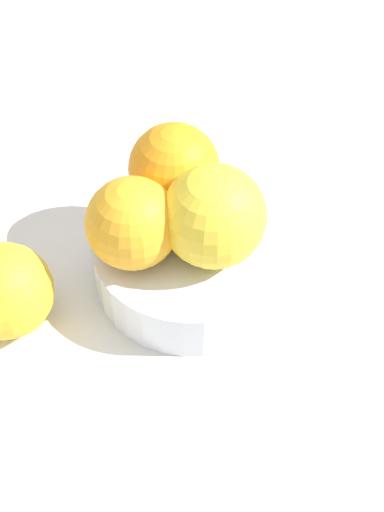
{
  "coord_description": "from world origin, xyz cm",
  "views": [
    {
      "loc": [
        -38.92,
        12.3,
        49.61
      ],
      "look_at": [
        0.0,
        0.0,
        2.71
      ],
      "focal_mm": 52.5,
      "sensor_mm": 36.0,
      "label": 1
    }
  ],
  "objects_px": {
    "orange_in_bowl_0": "(214,216)",
    "orange_in_bowl_1": "(131,220)",
    "orange_in_bowl_2": "(174,169)",
    "fruit_bowl": "(192,260)",
    "orange_loose_0": "(5,292)"
  },
  "relations": [
    {
      "from": "orange_in_bowl_1",
      "to": "orange_loose_0",
      "type": "height_order",
      "value": "orange_in_bowl_1"
    },
    {
      "from": "orange_loose_0",
      "to": "orange_in_bowl_1",
      "type": "bearing_deg",
      "value": -87.35
    },
    {
      "from": "fruit_bowl",
      "to": "orange_in_bowl_2",
      "type": "xyz_separation_m",
      "value": [
        0.05,
        0.0,
        0.06
      ]
    },
    {
      "from": "orange_in_bowl_1",
      "to": "orange_in_bowl_2",
      "type": "height_order",
      "value": "orange_in_bowl_2"
    },
    {
      "from": "orange_in_bowl_0",
      "to": "orange_in_bowl_1",
      "type": "distance_m",
      "value": 0.06
    },
    {
      "from": "orange_in_bowl_2",
      "to": "fruit_bowl",
      "type": "bearing_deg",
      "value": -179.72
    },
    {
      "from": "fruit_bowl",
      "to": "orange_in_bowl_1",
      "type": "distance_m",
      "value": 0.08
    },
    {
      "from": "fruit_bowl",
      "to": "orange_in_bowl_0",
      "type": "distance_m",
      "value": 0.07
    },
    {
      "from": "orange_in_bowl_1",
      "to": "orange_in_bowl_2",
      "type": "xyz_separation_m",
      "value": [
        0.04,
        -0.05,
        0.0
      ]
    },
    {
      "from": "fruit_bowl",
      "to": "orange_in_bowl_0",
      "type": "xyz_separation_m",
      "value": [
        -0.02,
        -0.01,
        0.06
      ]
    },
    {
      "from": "orange_in_bowl_1",
      "to": "fruit_bowl",
      "type": "bearing_deg",
      "value": -94.72
    },
    {
      "from": "fruit_bowl",
      "to": "orange_loose_0",
      "type": "height_order",
      "value": "orange_loose_0"
    },
    {
      "from": "fruit_bowl",
      "to": "orange_loose_0",
      "type": "xyz_separation_m",
      "value": [
        -0.0,
        0.15,
        0.02
      ]
    },
    {
      "from": "orange_in_bowl_1",
      "to": "orange_in_bowl_2",
      "type": "relative_size",
      "value": 0.96
    },
    {
      "from": "fruit_bowl",
      "to": "orange_in_bowl_0",
      "type": "relative_size",
      "value": 2.0
    }
  ]
}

